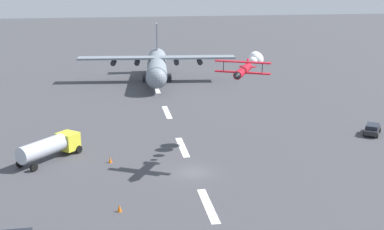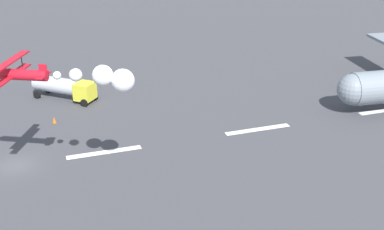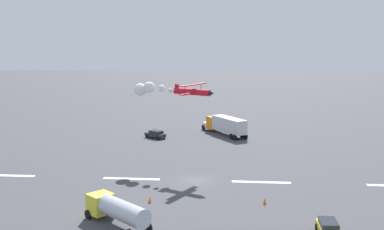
% 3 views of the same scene
% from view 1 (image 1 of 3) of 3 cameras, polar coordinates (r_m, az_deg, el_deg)
% --- Properties ---
extents(ground_plane, '(440.00, 440.00, 0.00)m').
position_cam_1_polar(ground_plane, '(60.09, 0.16, -6.38)').
color(ground_plane, '#424247').
rests_on(ground_plane, ground).
extents(runway_stripe_4, '(8.00, 0.90, 0.01)m').
position_cam_1_polar(runway_stripe_4, '(51.98, 1.81, -10.03)').
color(runway_stripe_4, white).
rests_on(runway_stripe_4, ground).
extents(runway_stripe_5, '(8.00, 0.90, 0.01)m').
position_cam_1_polar(runway_stripe_5, '(68.41, -1.08, -3.60)').
color(runway_stripe_5, white).
rests_on(runway_stripe_5, ground).
extents(runway_stripe_6, '(8.00, 0.90, 0.01)m').
position_cam_1_polar(runway_stripe_6, '(85.48, -2.80, 0.31)').
color(runway_stripe_6, white).
rests_on(runway_stripe_6, ground).
extents(runway_stripe_7, '(8.00, 0.90, 0.01)m').
position_cam_1_polar(runway_stripe_7, '(102.85, -3.95, 2.91)').
color(runway_stripe_7, white).
rests_on(runway_stripe_7, ground).
extents(runway_stripe_8, '(8.00, 0.90, 0.01)m').
position_cam_1_polar(runway_stripe_8, '(120.41, -4.77, 4.75)').
color(runway_stripe_8, white).
rests_on(runway_stripe_8, ground).
extents(cargo_transport_plane, '(27.14, 33.22, 11.33)m').
position_cam_1_polar(cargo_transport_plane, '(108.28, -3.93, 5.40)').
color(cargo_transport_plane, gray).
rests_on(cargo_transport_plane, ground).
extents(stunt_biplane_red, '(12.93, 8.11, 2.29)m').
position_cam_1_polar(stunt_biplane_red, '(64.40, 6.64, 5.81)').
color(stunt_biplane_red, red).
extents(fuel_tanker_truck, '(8.14, 7.58, 2.90)m').
position_cam_1_polar(fuel_tanker_truck, '(65.69, -15.55, -3.41)').
color(fuel_tanker_truck, yellow).
rests_on(fuel_tanker_truck, ground).
extents(followme_car_yellow, '(4.47, 3.90, 1.52)m').
position_cam_1_polar(followme_car_yellow, '(77.94, 19.42, -1.47)').
color(followme_car_yellow, '#262628').
rests_on(followme_car_yellow, ground).
extents(traffic_cone_near, '(0.44, 0.44, 0.75)m').
position_cam_1_polar(traffic_cone_near, '(51.06, -8.08, -10.22)').
color(traffic_cone_near, orange).
rests_on(traffic_cone_near, ground).
extents(traffic_cone_far, '(0.44, 0.44, 0.75)m').
position_cam_1_polar(traffic_cone_far, '(63.63, -9.10, -4.94)').
color(traffic_cone_far, orange).
rests_on(traffic_cone_far, ground).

